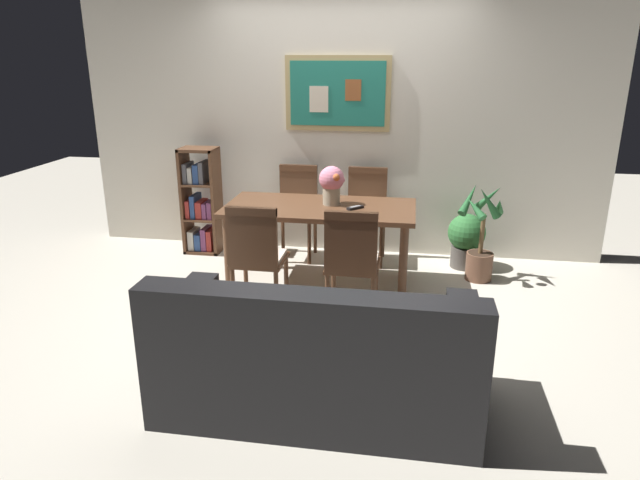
# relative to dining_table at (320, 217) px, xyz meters

# --- Properties ---
(ground_plane) EXTENTS (12.00, 12.00, 0.00)m
(ground_plane) POSITION_rel_dining_table_xyz_m (0.04, -0.41, -0.63)
(ground_plane) COLOR beige
(wall_back_with_painting) EXTENTS (5.20, 0.14, 2.60)m
(wall_back_with_painting) POSITION_rel_dining_table_xyz_m (0.04, 1.02, 0.67)
(wall_back_with_painting) COLOR silver
(wall_back_with_painting) RESTS_ON ground_plane
(dining_table) EXTENTS (1.62, 0.81, 0.73)m
(dining_table) POSITION_rel_dining_table_xyz_m (0.00, 0.00, 0.00)
(dining_table) COLOR brown
(dining_table) RESTS_ON ground_plane
(dining_chair_near_left) EXTENTS (0.40, 0.41, 0.91)m
(dining_chair_near_left) POSITION_rel_dining_table_xyz_m (-0.37, -0.70, -0.09)
(dining_chair_near_left) COLOR brown
(dining_chair_near_left) RESTS_ON ground_plane
(dining_chair_far_right) EXTENTS (0.40, 0.41, 0.91)m
(dining_chair_far_right) POSITION_rel_dining_table_xyz_m (0.34, 0.73, -0.09)
(dining_chair_far_right) COLOR brown
(dining_chair_far_right) RESTS_ON ground_plane
(dining_chair_near_right) EXTENTS (0.40, 0.41, 0.91)m
(dining_chair_near_right) POSITION_rel_dining_table_xyz_m (0.36, -0.70, -0.09)
(dining_chair_near_right) COLOR brown
(dining_chair_near_right) RESTS_ON ground_plane
(dining_chair_far_left) EXTENTS (0.40, 0.41, 0.91)m
(dining_chair_far_left) POSITION_rel_dining_table_xyz_m (-0.35, 0.74, -0.09)
(dining_chair_far_left) COLOR brown
(dining_chair_far_left) RESTS_ON ground_plane
(leather_couch) EXTENTS (1.80, 0.84, 0.84)m
(leather_couch) POSITION_rel_dining_table_xyz_m (0.28, -1.83, -0.32)
(leather_couch) COLOR black
(leather_couch) RESTS_ON ground_plane
(bookshelf) EXTENTS (0.36, 0.28, 1.08)m
(bookshelf) POSITION_rel_dining_table_xyz_m (-1.34, 0.69, -0.14)
(bookshelf) COLOR brown
(bookshelf) RESTS_ON ground_plane
(potted_ivy) EXTENTS (0.35, 0.35, 0.55)m
(potted_ivy) POSITION_rel_dining_table_xyz_m (1.31, 0.66, -0.35)
(potted_ivy) COLOR #4C4742
(potted_ivy) RESTS_ON ground_plane
(potted_palm) EXTENTS (0.42, 0.42, 0.90)m
(potted_palm) POSITION_rel_dining_table_xyz_m (1.40, 0.36, -0.28)
(potted_palm) COLOR brown
(potted_palm) RESTS_ON ground_plane
(flower_vase) EXTENTS (0.22, 0.21, 0.33)m
(flower_vase) POSITION_rel_dining_table_xyz_m (0.09, 0.07, 0.28)
(flower_vase) COLOR tan
(flower_vase) RESTS_ON dining_table
(tv_remote) EXTENTS (0.14, 0.14, 0.02)m
(tv_remote) POSITION_rel_dining_table_xyz_m (0.31, -0.05, 0.11)
(tv_remote) COLOR black
(tv_remote) RESTS_ON dining_table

